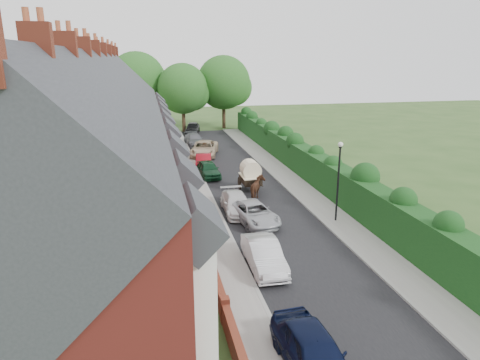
# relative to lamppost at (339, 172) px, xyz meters

# --- Properties ---
(ground) EXTENTS (140.00, 140.00, 0.00)m
(ground) POSITION_rel_lamppost_xyz_m (-3.40, -4.00, -3.30)
(ground) COLOR #2D4C1E
(ground) RESTS_ON ground
(road) EXTENTS (6.00, 58.00, 0.02)m
(road) POSITION_rel_lamppost_xyz_m (-3.90, 7.00, -3.29)
(road) COLOR black
(road) RESTS_ON ground
(pavement_hedge_side) EXTENTS (2.20, 58.00, 0.12)m
(pavement_hedge_side) POSITION_rel_lamppost_xyz_m (0.20, 7.00, -3.24)
(pavement_hedge_side) COLOR gray
(pavement_hedge_side) RESTS_ON ground
(pavement_house_side) EXTENTS (1.70, 58.00, 0.12)m
(pavement_house_side) POSITION_rel_lamppost_xyz_m (-7.75, 7.00, -3.24)
(pavement_house_side) COLOR gray
(pavement_house_side) RESTS_ON ground
(kerb_hedge_side) EXTENTS (0.18, 58.00, 0.13)m
(kerb_hedge_side) POSITION_rel_lamppost_xyz_m (-0.85, 7.00, -3.23)
(kerb_hedge_side) COLOR #989892
(kerb_hedge_side) RESTS_ON ground
(kerb_house_side) EXTENTS (0.18, 58.00, 0.13)m
(kerb_house_side) POSITION_rel_lamppost_xyz_m (-6.95, 7.00, -3.23)
(kerb_house_side) COLOR #989892
(kerb_house_side) RESTS_ON ground
(hedge) EXTENTS (2.10, 58.00, 2.85)m
(hedge) POSITION_rel_lamppost_xyz_m (2.00, 7.00, -1.70)
(hedge) COLOR #123915
(hedge) RESTS_ON ground
(terrace_row) EXTENTS (9.05, 40.50, 11.50)m
(terrace_row) POSITION_rel_lamppost_xyz_m (-14.27, 5.98, 1.18)
(terrace_row) COLOR maroon
(terrace_row) RESTS_ON ground
(garden_wall_row) EXTENTS (0.35, 40.35, 1.10)m
(garden_wall_row) POSITION_rel_lamppost_xyz_m (-8.75, 6.00, -2.84)
(garden_wall_row) COLOR maroon
(garden_wall_row) RESTS_ON ground
(lamppost) EXTENTS (0.32, 0.32, 5.16)m
(lamppost) POSITION_rel_lamppost_xyz_m (0.00, 0.00, 0.00)
(lamppost) COLOR black
(lamppost) RESTS_ON ground
(tree_far_left) EXTENTS (7.14, 6.80, 9.29)m
(tree_far_left) POSITION_rel_lamppost_xyz_m (-6.05, 36.08, 2.41)
(tree_far_left) COLOR #332316
(tree_far_left) RESTS_ON ground
(tree_far_right) EXTENTS (7.98, 7.60, 10.31)m
(tree_far_right) POSITION_rel_lamppost_xyz_m (-0.01, 38.08, 3.02)
(tree_far_right) COLOR #332316
(tree_far_right) RESTS_ON ground
(tree_far_back) EXTENTS (8.40, 8.00, 10.82)m
(tree_far_back) POSITION_rel_lamppost_xyz_m (-11.99, 39.08, 3.32)
(tree_far_back) COLOR #332316
(tree_far_back) RESTS_ON ground
(car_navy) EXTENTS (2.08, 4.57, 1.52)m
(car_navy) POSITION_rel_lamppost_xyz_m (-6.40, -12.36, -2.54)
(car_navy) COLOR black
(car_navy) RESTS_ON ground
(car_silver_a) EXTENTS (1.54, 4.30, 1.41)m
(car_silver_a) POSITION_rel_lamppost_xyz_m (-6.07, -4.95, -2.59)
(car_silver_a) COLOR silver
(car_silver_a) RESTS_ON ground
(car_silver_b) EXTENTS (2.87, 4.86, 1.27)m
(car_silver_b) POSITION_rel_lamppost_xyz_m (-5.08, 1.00, -2.66)
(car_silver_b) COLOR #B2B5BA
(car_silver_b) RESTS_ON ground
(car_white) EXTENTS (1.87, 4.45, 1.28)m
(car_white) POSITION_rel_lamppost_xyz_m (-5.79, 3.00, -2.66)
(car_white) COLOR silver
(car_white) RESTS_ON ground
(car_green) EXTENTS (1.97, 4.19, 1.38)m
(car_green) POSITION_rel_lamppost_xyz_m (-6.40, 12.20, -2.61)
(car_green) COLOR #11391F
(car_green) RESTS_ON ground
(car_red) EXTENTS (2.00, 4.23, 1.34)m
(car_red) POSITION_rel_lamppost_xyz_m (-6.40, 15.19, -2.63)
(car_red) COLOR maroon
(car_red) RESTS_ON ground
(car_beige) EXTENTS (3.86, 5.99, 1.54)m
(car_beige) POSITION_rel_lamppost_xyz_m (-5.63, 20.44, -2.53)
(car_beige) COLOR beige
(car_beige) RESTS_ON ground
(car_grey) EXTENTS (2.31, 4.76, 1.33)m
(car_grey) POSITION_rel_lamppost_xyz_m (-6.04, 26.31, -2.63)
(car_grey) COLOR slate
(car_grey) RESTS_ON ground
(car_black) EXTENTS (2.60, 4.65, 1.50)m
(car_black) POSITION_rel_lamppost_xyz_m (-5.37, 34.43, -2.55)
(car_black) COLOR black
(car_black) RESTS_ON ground
(horse) EXTENTS (1.64, 2.23, 1.72)m
(horse) POSITION_rel_lamppost_xyz_m (-3.76, 5.27, -2.44)
(horse) COLOR #4B2B1B
(horse) RESTS_ON ground
(horse_cart) EXTENTS (1.54, 3.41, 2.46)m
(horse_cart) POSITION_rel_lamppost_xyz_m (-3.76, 7.47, -1.89)
(horse_cart) COLOR black
(horse_cart) RESTS_ON ground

